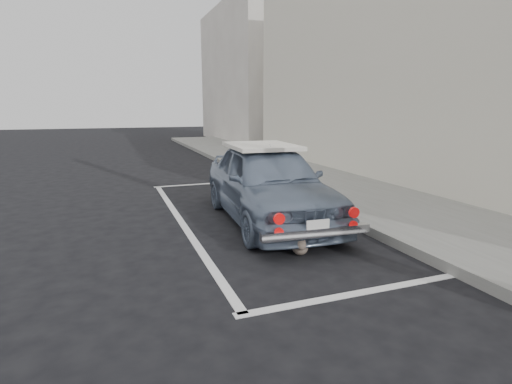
# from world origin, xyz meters

# --- Properties ---
(ground) EXTENTS (80.00, 80.00, 0.00)m
(ground) POSITION_xyz_m (0.00, 0.00, 0.00)
(ground) COLOR black
(ground) RESTS_ON ground
(sidewalk) EXTENTS (2.80, 40.00, 0.15)m
(sidewalk) POSITION_xyz_m (3.20, 2.00, 0.07)
(sidewalk) COLOR slate
(sidewalk) RESTS_ON ground
(shop_building) EXTENTS (3.50, 18.00, 7.00)m
(shop_building) POSITION_xyz_m (6.33, 4.00, 3.49)
(shop_building) COLOR beige
(shop_building) RESTS_ON ground
(building_far) EXTENTS (3.50, 10.00, 8.00)m
(building_far) POSITION_xyz_m (6.35, 20.00, 4.00)
(building_far) COLOR #BCB4AB
(building_far) RESTS_ON ground
(pline_rear) EXTENTS (3.00, 0.12, 0.01)m
(pline_rear) POSITION_xyz_m (0.50, -0.50, 0.00)
(pline_rear) COLOR silver
(pline_rear) RESTS_ON ground
(pline_front) EXTENTS (3.00, 0.12, 0.01)m
(pline_front) POSITION_xyz_m (0.50, 6.50, 0.00)
(pline_front) COLOR silver
(pline_front) RESTS_ON ground
(pline_side) EXTENTS (0.12, 7.00, 0.01)m
(pline_side) POSITION_xyz_m (-0.90, 3.00, 0.00)
(pline_side) COLOR silver
(pline_side) RESTS_ON ground
(retro_coupe) EXTENTS (1.89, 4.22, 1.40)m
(retro_coupe) POSITION_xyz_m (0.63, 2.60, 0.71)
(retro_coupe) COLOR slate
(retro_coupe) RESTS_ON ground
(cat) EXTENTS (0.35, 0.50, 0.28)m
(cat) POSITION_xyz_m (0.38, 0.81, 0.13)
(cat) COLOR #6A5D51
(cat) RESTS_ON ground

